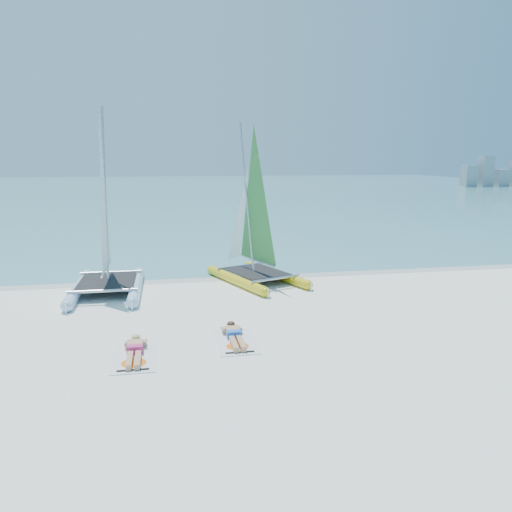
{
  "coord_description": "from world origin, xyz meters",
  "views": [
    {
      "loc": [
        -1.99,
        -13.44,
        4.55
      ],
      "look_at": [
        0.77,
        1.2,
        1.64
      ],
      "focal_mm": 35.0,
      "sensor_mm": 36.0,
      "label": 1
    }
  ],
  "objects_px": {
    "catamaran_blue": "(105,236)",
    "towel_a": "(135,357)",
    "sunbather_a": "(135,350)",
    "towel_b": "(235,342)",
    "sunbather_b": "(234,335)",
    "catamaran_yellow": "(250,230)"
  },
  "relations": [
    {
      "from": "catamaran_blue",
      "to": "catamaran_yellow",
      "type": "height_order",
      "value": "catamaran_blue"
    },
    {
      "from": "catamaran_blue",
      "to": "catamaran_yellow",
      "type": "relative_size",
      "value": 1.08
    },
    {
      "from": "towel_b",
      "to": "sunbather_b",
      "type": "xyz_separation_m",
      "value": [
        0.0,
        0.19,
        0.11
      ]
    },
    {
      "from": "sunbather_a",
      "to": "towel_b",
      "type": "distance_m",
      "value": 2.49
    },
    {
      "from": "catamaran_yellow",
      "to": "towel_b",
      "type": "height_order",
      "value": "catamaran_yellow"
    },
    {
      "from": "sunbather_b",
      "to": "catamaran_yellow",
      "type": "bearing_deg",
      "value": 76.3
    },
    {
      "from": "catamaran_blue",
      "to": "sunbather_b",
      "type": "height_order",
      "value": "catamaran_blue"
    },
    {
      "from": "towel_b",
      "to": "catamaran_yellow",
      "type": "bearing_deg",
      "value": 76.69
    },
    {
      "from": "sunbather_a",
      "to": "towel_b",
      "type": "height_order",
      "value": "sunbather_a"
    },
    {
      "from": "catamaran_blue",
      "to": "sunbather_b",
      "type": "relative_size",
      "value": 3.8
    },
    {
      "from": "sunbather_a",
      "to": "towel_a",
      "type": "bearing_deg",
      "value": -90.0
    },
    {
      "from": "towel_a",
      "to": "towel_b",
      "type": "relative_size",
      "value": 1.0
    },
    {
      "from": "catamaran_blue",
      "to": "towel_a",
      "type": "height_order",
      "value": "catamaran_blue"
    },
    {
      "from": "towel_b",
      "to": "sunbather_a",
      "type": "bearing_deg",
      "value": -171.14
    },
    {
      "from": "sunbather_a",
      "to": "sunbather_b",
      "type": "xyz_separation_m",
      "value": [
        2.45,
        0.57,
        0.0
      ]
    },
    {
      "from": "sunbather_a",
      "to": "sunbather_b",
      "type": "height_order",
      "value": "same"
    },
    {
      "from": "catamaran_yellow",
      "to": "towel_b",
      "type": "distance_m",
      "value": 6.97
    },
    {
      "from": "sunbather_b",
      "to": "sunbather_a",
      "type": "bearing_deg",
      "value": -166.82
    },
    {
      "from": "sunbather_a",
      "to": "catamaran_blue",
      "type": "bearing_deg",
      "value": 101.26
    },
    {
      "from": "catamaran_blue",
      "to": "towel_a",
      "type": "relative_size",
      "value": 3.55
    },
    {
      "from": "towel_a",
      "to": "towel_b",
      "type": "distance_m",
      "value": 2.52
    },
    {
      "from": "towel_a",
      "to": "sunbather_a",
      "type": "distance_m",
      "value": 0.22
    }
  ]
}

